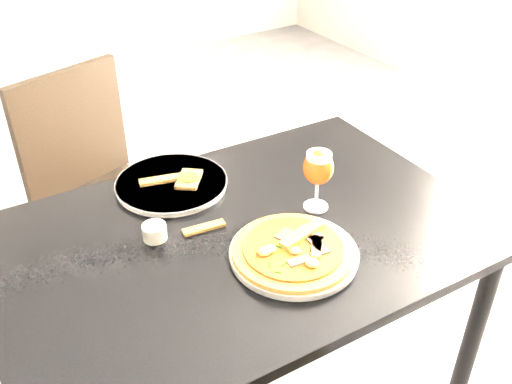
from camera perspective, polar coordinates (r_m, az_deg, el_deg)
ground at (r=2.14m, az=-3.89°, el=-15.43°), size 6.00×6.00×0.00m
dining_table at (r=1.47m, az=-1.30°, el=-6.72°), size 1.22×0.84×0.75m
chair_far at (r=2.06m, az=-15.11°, el=-0.05°), size 0.53×0.53×0.92m
plate_main at (r=1.33m, az=3.80°, el=-6.21°), size 0.31×0.31×0.02m
pizza at (r=1.32m, az=3.73°, el=-5.73°), size 0.28×0.28×0.03m
plate_second at (r=1.59m, az=-8.45°, el=0.85°), size 0.34×0.34×0.02m
crust_scraps at (r=1.58m, az=-7.64°, el=1.28°), size 0.18×0.12×0.01m
loose_crust at (r=1.42m, az=-5.22°, el=-3.57°), size 0.11×0.04×0.01m
sauce_cup at (r=1.40m, az=-10.12°, el=-3.89°), size 0.06×0.06×0.04m
beer_glass at (r=1.44m, az=6.25°, el=2.39°), size 0.08×0.08×0.17m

